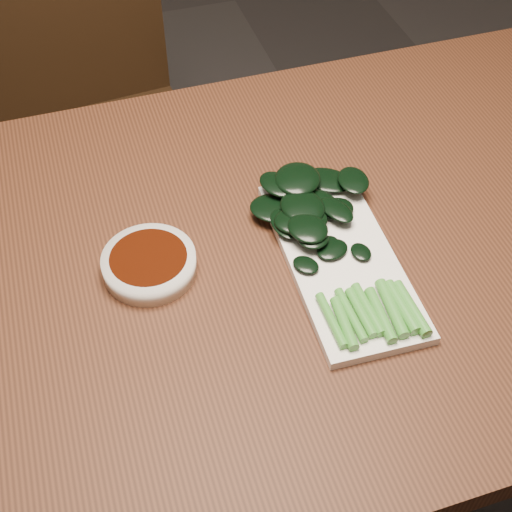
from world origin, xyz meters
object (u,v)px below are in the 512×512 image
Objects in this scene: serving_plate at (340,259)px; table at (252,286)px; sauce_bowl at (149,264)px; gai_lan at (321,226)px; chair_far at (88,122)px.

table is at bearing 153.54° from serving_plate.
sauce_bowl is 0.36× the size of gai_lan.
gai_lan is at bearing -3.47° from sauce_bowl.
table is 4.34× the size of serving_plate.
table is at bearing -3.74° from sauce_bowl.
gai_lan reaches higher than serving_plate.
gai_lan is (0.24, -0.01, 0.01)m from sauce_bowl.
gai_lan is at bearing -3.09° from table.
chair_far is at bearing 109.72° from gai_lan.
table is at bearing -82.38° from chair_far.
serving_plate is (0.11, -0.05, 0.08)m from table.
serving_plate is (0.25, -0.06, -0.01)m from sauce_bowl.
gai_lan reaches higher than sauce_bowl.
gai_lan is (0.10, -0.01, 0.10)m from table.
chair_far reaches higher than table.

